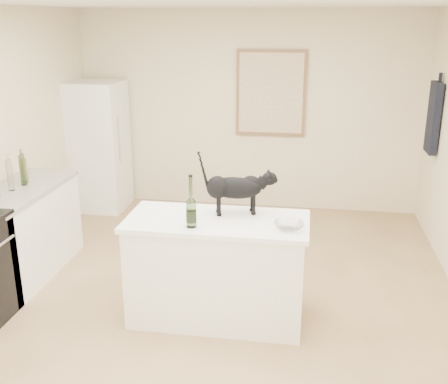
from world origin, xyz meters
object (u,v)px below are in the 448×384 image
fridge (98,146)px  glass_bowl (289,226)px  black_cat (235,191)px  wine_bottle (191,204)px

fridge → glass_bowl: size_ratio=7.49×
fridge → black_cat: fridge is taller
fridge → glass_bowl: 3.76m
wine_bottle → glass_bowl: size_ratio=1.65×
wine_bottle → glass_bowl: (0.76, 0.08, -0.16)m
fridge → glass_bowl: fridge is taller
fridge → wine_bottle: 3.34m
black_cat → glass_bowl: size_ratio=2.55×
black_cat → wine_bottle: bearing=-144.2°
black_cat → wine_bottle: size_ratio=1.54×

